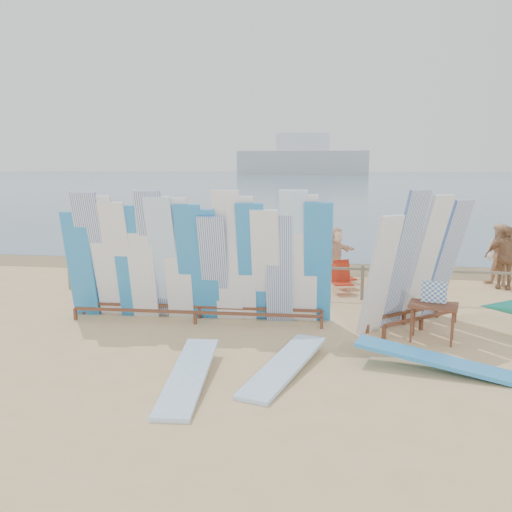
% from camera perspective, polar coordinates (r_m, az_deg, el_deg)
% --- Properties ---
extents(ground, '(160.00, 160.00, 0.00)m').
position_cam_1_polar(ground, '(11.40, 1.44, -7.90)').
color(ground, tan).
rests_on(ground, ground).
extents(ocean, '(320.00, 240.00, 0.02)m').
position_cam_1_polar(ocean, '(138.83, 8.37, 8.10)').
color(ocean, '#486681').
rests_on(ocean, ground).
extents(wet_sand_strip, '(40.00, 2.60, 0.01)m').
position_cam_1_polar(wet_sand_strip, '(18.36, 4.35, -1.18)').
color(wet_sand_strip, olive).
rests_on(wet_sand_strip, ground).
extents(distant_ship, '(45.00, 8.00, 14.00)m').
position_cam_1_polar(distant_ship, '(191.26, 4.93, 10.14)').
color(distant_ship, '#999EA3').
rests_on(distant_ship, ocean).
extents(fence, '(12.08, 0.08, 0.90)m').
position_cam_1_polar(fence, '(14.13, 3.03, -1.82)').
color(fence, '#78705A').
rests_on(fence, ground).
extents(main_surfboard_rack, '(5.89, 1.05, 2.93)m').
position_cam_1_polar(main_surfboard_rack, '(11.85, -6.23, -0.68)').
color(main_surfboard_rack, brown).
rests_on(main_surfboard_rack, ground).
extents(side_surfboard_rack, '(2.45, 2.28, 2.95)m').
position_cam_1_polar(side_surfboard_rack, '(11.81, 16.46, -0.98)').
color(side_surfboard_rack, brown).
rests_on(side_surfboard_rack, ground).
extents(vendor_table, '(1.03, 0.84, 1.21)m').
position_cam_1_polar(vendor_table, '(11.20, 18.08, -6.55)').
color(vendor_table, brown).
rests_on(vendor_table, ground).
extents(flat_board_b, '(1.29, 2.75, 0.23)m').
position_cam_1_polar(flat_board_b, '(9.28, 3.03, -12.08)').
color(flat_board_b, '#9AC8F7').
rests_on(flat_board_b, ground).
extents(flat_board_a, '(0.77, 2.73, 0.29)m').
position_cam_1_polar(flat_board_a, '(8.88, -7.07, -13.16)').
color(flat_board_a, '#9AC8F7').
rests_on(flat_board_a, ground).
extents(flat_board_d, '(2.74, 1.20, 0.41)m').
position_cam_1_polar(flat_board_d, '(9.76, 18.42, -11.46)').
color(flat_board_d, '#2A86D2').
rests_on(flat_board_d, ground).
extents(beach_chair_left, '(0.61, 0.62, 0.79)m').
position_cam_1_polar(beach_chair_left, '(14.71, 9.04, -3.06)').
color(beach_chair_left, red).
rests_on(beach_chair_left, ground).
extents(beach_chair_right, '(0.69, 0.69, 0.78)m').
position_cam_1_polar(beach_chair_right, '(15.34, 9.30, -2.55)').
color(beach_chair_right, red).
rests_on(beach_chair_right, ground).
extents(stroller, '(0.68, 0.87, 1.07)m').
position_cam_1_polar(stroller, '(15.46, 15.40, -1.92)').
color(stroller, red).
rests_on(stroller, ground).
extents(beachgoer_6, '(0.93, 0.85, 1.75)m').
position_cam_1_polar(beachgoer_6, '(16.06, 14.66, 0.15)').
color(beachgoer_6, tan).
rests_on(beachgoer_6, ground).
extents(beachgoer_7, '(0.52, 0.66, 1.59)m').
position_cam_1_polar(beachgoer_7, '(17.14, 14.49, 0.46)').
color(beachgoer_7, '#8C6042').
rests_on(beachgoer_7, ground).
extents(beachgoer_4, '(0.98, 0.67, 1.54)m').
position_cam_1_polar(beachgoer_4, '(16.31, -0.40, 0.23)').
color(beachgoer_4, '#8C6042').
rests_on(beachgoer_4, ground).
extents(beachgoer_10, '(1.12, 0.77, 1.76)m').
position_cam_1_polar(beachgoer_10, '(16.53, 24.73, -0.14)').
color(beachgoer_10, '#8C6042').
rests_on(beachgoer_10, ground).
extents(beachgoer_2, '(0.65, 0.98, 1.84)m').
position_cam_1_polar(beachgoer_2, '(15.13, -6.47, 0.01)').
color(beachgoer_2, beige).
rests_on(beachgoer_2, ground).
extents(beachgoer_11, '(1.02, 1.72, 1.77)m').
position_cam_1_polar(beachgoer_11, '(18.25, -15.03, 1.27)').
color(beachgoer_11, beige).
rests_on(beachgoer_11, ground).
extents(beachgoer_8, '(0.91, 0.91, 1.79)m').
position_cam_1_polar(beachgoer_8, '(16.81, 24.30, 0.08)').
color(beachgoer_8, beige).
rests_on(beachgoer_8, ground).
extents(beachgoer_5, '(1.23, 1.47, 1.58)m').
position_cam_1_polar(beachgoer_5, '(16.54, 8.35, 0.33)').
color(beachgoer_5, beige).
rests_on(beachgoer_5, ground).
extents(beachgoer_3, '(0.85, 1.09, 1.57)m').
position_cam_1_polar(beachgoer_3, '(17.59, 0.09, 0.97)').
color(beachgoer_3, tan).
rests_on(beachgoer_3, ground).
extents(beachgoer_0, '(1.00, 0.85, 1.87)m').
position_cam_1_polar(beachgoer_0, '(16.77, -13.99, 0.77)').
color(beachgoer_0, tan).
rests_on(beachgoer_0, ground).
extents(beachgoer_extra_1, '(1.17, 0.91, 1.84)m').
position_cam_1_polar(beachgoer_extra_1, '(18.46, -10.36, 1.65)').
color(beachgoer_extra_1, '#8C6042').
rests_on(beachgoer_extra_1, ground).
extents(beachgoer_1, '(0.67, 0.64, 1.64)m').
position_cam_1_polar(beachgoer_1, '(17.31, -3.97, 0.92)').
color(beachgoer_1, '#8C6042').
rests_on(beachgoer_1, ground).
extents(beachgoer_9, '(0.86, 1.08, 1.56)m').
position_cam_1_polar(beachgoer_9, '(16.99, 16.38, 0.25)').
color(beachgoer_9, tan).
rests_on(beachgoer_9, ground).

